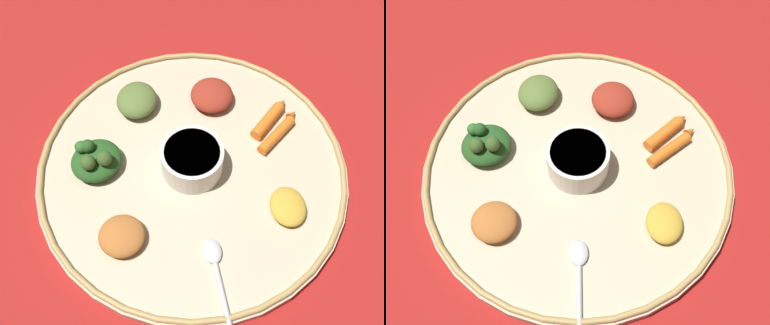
# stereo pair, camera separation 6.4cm
# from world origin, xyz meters

# --- Properties ---
(ground_plane) EXTENTS (2.40, 2.40, 0.00)m
(ground_plane) POSITION_xyz_m (0.00, 0.00, 0.00)
(ground_plane) COLOR maroon
(platter) EXTENTS (0.43, 0.43, 0.02)m
(platter) POSITION_xyz_m (0.00, 0.00, 0.01)
(platter) COLOR #C6B293
(platter) RESTS_ON ground_plane
(platter_rim) EXTENTS (0.43, 0.43, 0.01)m
(platter_rim) POSITION_xyz_m (0.00, 0.00, 0.02)
(platter_rim) COLOR tan
(platter_rim) RESTS_ON platter
(center_bowl) EXTENTS (0.08, 0.08, 0.04)m
(center_bowl) POSITION_xyz_m (0.00, 0.00, 0.04)
(center_bowl) COLOR silver
(center_bowl) RESTS_ON platter
(spoon) EXTENTS (0.05, 0.18, 0.01)m
(spoon) POSITION_xyz_m (-0.03, -0.16, 0.02)
(spoon) COLOR silver
(spoon) RESTS_ON platter
(greens_pile) EXTENTS (0.09, 0.09, 0.05)m
(greens_pile) POSITION_xyz_m (-0.12, 0.05, 0.03)
(greens_pile) COLOR #23511E
(greens_pile) RESTS_ON platter
(carrot_near_spoon) EXTENTS (0.08, 0.05, 0.02)m
(carrot_near_spoon) POSITION_xyz_m (0.14, 0.01, 0.02)
(carrot_near_spoon) COLOR orange
(carrot_near_spoon) RESTS_ON platter
(carrot_outer) EXTENTS (0.08, 0.06, 0.02)m
(carrot_outer) POSITION_xyz_m (0.14, 0.03, 0.02)
(carrot_outer) COLOR orange
(carrot_outer) RESTS_ON platter
(mound_chickpea) EXTENTS (0.07, 0.07, 0.02)m
(mound_chickpea) POSITION_xyz_m (-0.12, -0.06, 0.03)
(mound_chickpea) COLOR #B2662D
(mound_chickpea) RESTS_ON platter
(mound_beet) EXTENTS (0.07, 0.07, 0.03)m
(mound_beet) POSITION_xyz_m (0.07, 0.10, 0.03)
(mound_beet) COLOR maroon
(mound_beet) RESTS_ON platter
(mound_collards) EXTENTS (0.08, 0.09, 0.03)m
(mound_collards) POSITION_xyz_m (-0.03, 0.13, 0.03)
(mound_collards) COLOR #567033
(mound_collards) RESTS_ON platter
(mound_lentil_yellow) EXTENTS (0.06, 0.07, 0.02)m
(mound_lentil_yellow) POSITION_xyz_m (0.09, -0.11, 0.03)
(mound_lentil_yellow) COLOR gold
(mound_lentil_yellow) RESTS_ON platter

